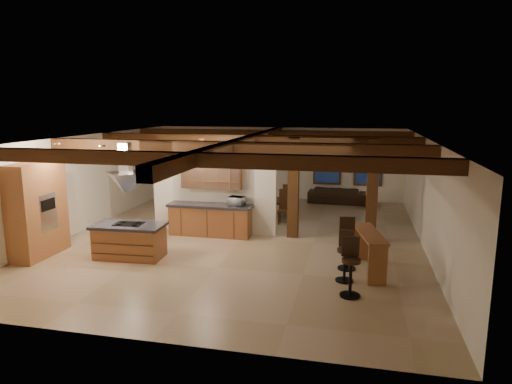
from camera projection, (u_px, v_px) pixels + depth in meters
The scene contains 23 objects.
ground at pixel (242, 238), 13.20m from camera, with size 12.00×12.00×0.00m, color tan.
room_walls at pixel (242, 178), 12.87m from camera, with size 12.00×12.00×12.00m.
ceiling_beams at pixel (242, 143), 12.68m from camera, with size 10.00×12.00×0.28m.
timber_posts at pixel (332, 179), 12.81m from camera, with size 2.50×0.30×2.90m.
partition_wall at pixel (214, 196), 13.69m from camera, with size 3.80×0.18×2.20m, color white.
pantry_cabinet at pixel (37, 210), 11.48m from camera, with size 0.67×1.60×2.40m.
back_counter at pixel (210, 220), 13.43m from camera, with size 2.50×0.66×0.94m.
upper_display_cabinet at pixel (212, 172), 13.37m from camera, with size 1.80×0.36×0.95m.
range_hood at pixel (127, 188), 11.23m from camera, with size 1.10×1.10×1.40m.
back_windows at pixel (348, 164), 18.01m from camera, with size 2.70×0.07×1.70m.
framed_art at pixel (242, 156), 18.89m from camera, with size 0.65×0.05×0.85m.
recessed_cans at pixel (124, 143), 11.35m from camera, with size 3.16×2.46×0.03m.
kitchen_island at pixel (130, 240), 11.48m from camera, with size 1.82×1.03×0.88m.
dining_table at pixel (268, 209), 15.53m from camera, with size 1.80×1.00×0.63m, color #3A1E0E.
sofa at pixel (337, 195), 17.89m from camera, with size 2.20×0.86×0.64m, color black.
microwave at pixel (237, 201), 13.15m from camera, with size 0.46×0.31×0.26m, color silver.
bar_counter at pixel (369, 245), 10.46m from camera, with size 0.81×1.85×0.94m.
side_table at pixel (371, 201), 17.05m from camera, with size 0.40×0.40×0.50m, color #3B210E.
table_lamp at pixel (372, 188), 16.96m from camera, with size 0.30×0.30×0.35m.
bar_stool_a at pixel (351, 267), 9.15m from camera, with size 0.42×0.43×1.20m.
bar_stool_b at pixel (345, 256), 9.94m from camera, with size 0.39×0.39×1.12m.
bar_stool_c at pixel (347, 243), 10.67m from camera, with size 0.42×0.44×1.21m.
dining_chairs at pixel (268, 202), 15.48m from camera, with size 1.73×1.73×1.10m.
Camera 1 is at (3.16, -12.32, 3.81)m, focal length 32.00 mm.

